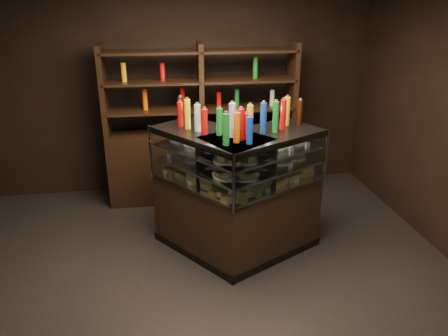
{
  "coord_description": "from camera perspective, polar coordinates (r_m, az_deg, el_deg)",
  "views": [
    {
      "loc": [
        -0.41,
        -3.22,
        2.56
      ],
      "look_at": [
        0.23,
        0.61,
        0.98
      ],
      "focal_mm": 35.0,
      "sensor_mm": 36.0,
      "label": 1
    }
  ],
  "objects": [
    {
      "name": "ground",
      "position": [
        4.13,
        -1.86,
        -16.2
      ],
      "size": [
        5.0,
        5.0,
        0.0
      ],
      "primitive_type": "plane",
      "color": "black",
      "rests_on": "ground"
    },
    {
      "name": "room_shell",
      "position": [
        3.3,
        -2.28,
        11.3
      ],
      "size": [
        5.02,
        5.02,
        3.01
      ],
      "color": "black",
      "rests_on": "ground"
    },
    {
      "name": "display_case",
      "position": [
        4.51,
        1.56,
        -5.85
      ],
      "size": [
        1.76,
        1.33,
        1.31
      ],
      "rotation": [
        0.0,
        0.0,
        -0.23
      ],
      "color": "black",
      "rests_on": "ground"
    },
    {
      "name": "food_display",
      "position": [
        4.28,
        1.64,
        0.77
      ],
      "size": [
        1.45,
        0.99,
        0.41
      ],
      "color": "#C09445",
      "rests_on": "display_case"
    },
    {
      "name": "bottles_top",
      "position": [
        4.14,
        1.7,
        6.49
      ],
      "size": [
        1.28,
        0.85,
        0.3
      ],
      "color": "silver",
      "rests_on": "display_case"
    },
    {
      "name": "potted_conifer",
      "position": [
        4.81,
        10.2,
        -4.35
      ],
      "size": [
        0.36,
        0.36,
        0.78
      ],
      "rotation": [
        0.0,
        0.0,
        0.24
      ],
      "color": "black",
      "rests_on": "ground"
    },
    {
      "name": "back_shelving",
      "position": [
        5.65,
        -2.91,
        1.87
      ],
      "size": [
        2.38,
        0.49,
        2.0
      ],
      "rotation": [
        0.0,
        0.0,
        -0.03
      ],
      "color": "black",
      "rests_on": "ground"
    }
  ]
}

